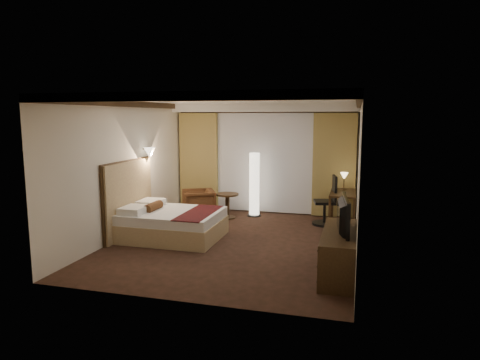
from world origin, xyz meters
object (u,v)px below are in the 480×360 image
(armchair, at_px, (198,202))
(floor_lamp, at_px, (254,184))
(desk, at_px, (343,209))
(television, at_px, (338,212))
(dresser, at_px, (339,252))
(side_table, at_px, (227,206))
(office_chair, at_px, (325,200))
(bed, at_px, (173,225))

(armchair, xyz_separation_m, floor_lamp, (1.23, 0.54, 0.40))
(desk, relative_size, television, 1.06)
(dresser, xyz_separation_m, television, (-0.03, 0.00, 0.64))
(side_table, relative_size, office_chair, 0.53)
(television, bearing_deg, armchair, 43.83)
(desk, xyz_separation_m, dresser, (0.05, -3.03, -0.04))
(desk, height_order, television, television)
(side_table, height_order, dresser, dresser)
(side_table, bearing_deg, desk, 0.33)
(desk, relative_size, office_chair, 1.00)
(bed, xyz_separation_m, side_table, (0.55, 1.90, 0.02))
(bed, relative_size, armchair, 2.49)
(bed, height_order, television, television)
(side_table, bearing_deg, office_chair, -0.88)
(armchair, bearing_deg, desk, 66.19)
(floor_lamp, bearing_deg, bed, -116.20)
(dresser, relative_size, television, 1.64)
(armchair, height_order, floor_lamp, floor_lamp)
(side_table, bearing_deg, television, -48.43)
(floor_lamp, xyz_separation_m, dresser, (2.14, -3.39, -0.44))
(desk, height_order, office_chair, office_chair)
(armchair, bearing_deg, floor_lamp, 86.64)
(office_chair, bearing_deg, dresser, -93.25)
(armchair, relative_size, television, 0.71)
(floor_lamp, height_order, television, floor_lamp)
(armchair, relative_size, side_table, 1.27)
(armchair, xyz_separation_m, television, (3.34, -2.85, 0.60))
(dresser, bearing_deg, desk, 90.94)
(desk, bearing_deg, side_table, -179.67)
(office_chair, bearing_deg, side_table, 167.52)
(bed, bearing_deg, desk, 30.80)
(armchair, height_order, side_table, armchair)
(desk, bearing_deg, armchair, -176.88)
(armchair, bearing_deg, dresser, 22.89)
(bed, bearing_deg, television, -19.13)
(bed, xyz_separation_m, office_chair, (2.82, 1.86, 0.28))
(desk, height_order, dresser, desk)
(floor_lamp, xyz_separation_m, desk, (2.09, -0.36, -0.40))
(floor_lamp, distance_m, desk, 2.16)
(dresser, bearing_deg, side_table, 131.88)
(armchair, distance_m, desk, 3.33)
(side_table, height_order, desk, desk)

